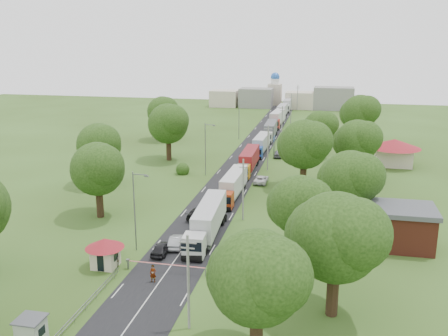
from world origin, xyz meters
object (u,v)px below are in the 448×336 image
(info_sign, at_px, (274,141))
(car_lane_mid, at_px, (176,242))
(pedestrian_near, at_px, (153,274))
(guard_booth, at_px, (105,249))
(car_lane_front, at_px, (161,248))
(truck_0, at_px, (208,221))
(boom_barrier, at_px, (154,264))

(info_sign, height_order, car_lane_mid, info_sign)
(info_sign, height_order, pedestrian_near, info_sign)
(guard_booth, distance_m, car_lane_mid, 9.46)
(guard_booth, distance_m, info_sign, 61.27)
(guard_booth, relative_size, car_lane_front, 1.03)
(guard_booth, relative_size, pedestrian_near, 2.27)
(info_sign, bearing_deg, pedestrian_near, -95.35)
(guard_booth, distance_m, car_lane_front, 6.99)
(truck_0, distance_m, car_lane_front, 7.72)
(guard_booth, bearing_deg, info_sign, 78.32)
(boom_barrier, bearing_deg, pedestrian_near, -73.49)
(pedestrian_near, bearing_deg, guard_booth, 157.73)
(truck_0, height_order, car_lane_front, truck_0)
(boom_barrier, distance_m, info_sign, 60.39)
(boom_barrier, bearing_deg, truck_0, 72.38)
(info_sign, distance_m, car_lane_mid, 53.41)
(boom_barrier, distance_m, pedestrian_near, 2.50)
(car_lane_front, distance_m, pedestrian_near, 7.12)
(info_sign, xyz_separation_m, car_lane_front, (-7.31, -55.43, -2.28))
(boom_barrier, xyz_separation_m, pedestrian_near, (0.71, -2.39, 0.08))
(truck_0, bearing_deg, boom_barrier, -107.62)
(guard_booth, xyz_separation_m, pedestrian_near, (6.55, -2.39, -1.20))
(info_sign, bearing_deg, boom_barrier, -96.24)
(guard_booth, height_order, truck_0, truck_0)
(car_lane_front, bearing_deg, truck_0, -124.87)
(truck_0, distance_m, car_lane_mid, 5.19)
(pedestrian_near, bearing_deg, truck_0, 76.11)
(car_lane_mid, bearing_deg, boom_barrier, 79.48)
(boom_barrier, height_order, truck_0, truck_0)
(car_lane_front, relative_size, pedestrian_near, 2.20)
(car_lane_mid, bearing_deg, guard_booth, 40.88)
(truck_0, relative_size, pedestrian_near, 8.00)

